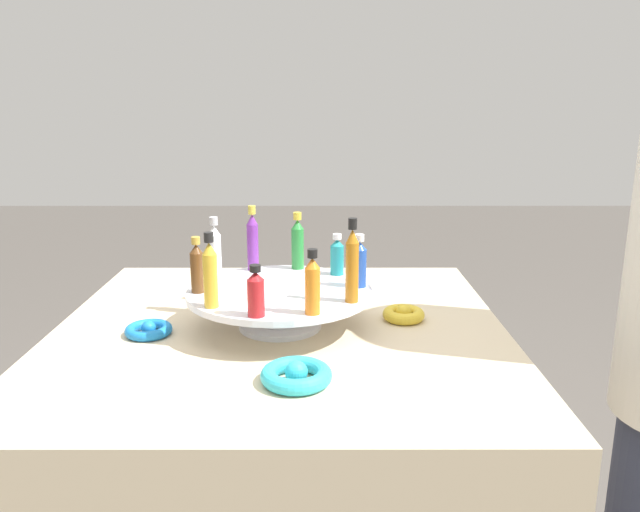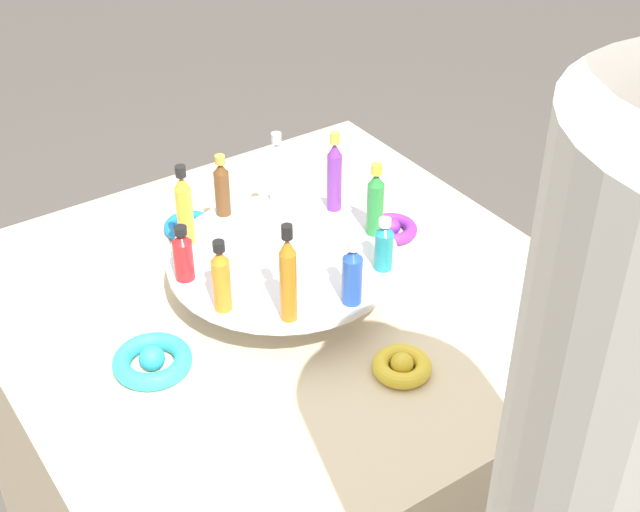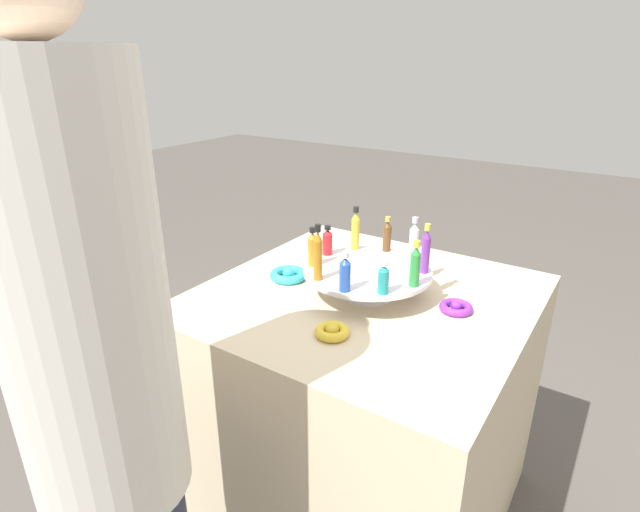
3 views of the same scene
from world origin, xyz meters
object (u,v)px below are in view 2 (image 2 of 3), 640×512
at_px(bottle_clear, 277,171).
at_px(ribbon_bow_gold, 402,366).
at_px(bottle_brown, 222,187).
at_px(ribbon_bow_blue, 189,226).
at_px(bottle_red, 183,255).
at_px(bottle_teal, 384,246).
at_px(ribbon_bow_purple, 392,229).
at_px(bottle_gold, 184,208).
at_px(bottle_amber, 288,277).
at_px(bottle_blue, 352,274).
at_px(bottle_orange, 221,278).
at_px(bottle_green, 375,202).
at_px(bottle_purple, 334,175).
at_px(ribbon_bow_teal, 152,361).
at_px(display_stand, 284,265).

bearing_deg(bottle_clear, ribbon_bow_gold, 174.78).
relative_size(bottle_brown, ribbon_bow_blue, 1.21).
height_order(bottle_clear, ribbon_bow_gold, bottle_clear).
xyz_separation_m(bottle_red, bottle_teal, (-0.14, -0.25, -0.00)).
distance_m(bottle_clear, ribbon_bow_purple, 0.23).
height_order(bottle_gold, bottle_amber, bottle_amber).
distance_m(bottle_brown, bottle_blue, 0.30).
bearing_deg(bottle_teal, bottle_brown, 24.85).
distance_m(bottle_clear, bottle_brown, 0.09).
distance_m(bottle_clear, bottle_gold, 0.18).
height_order(bottle_gold, bottle_blue, bottle_gold).
bearing_deg(bottle_gold, bottle_clear, -83.15).
distance_m(bottle_orange, ribbon_bow_blue, 0.34).
xyz_separation_m(bottle_green, bottle_purple, (0.09, 0.01, 0.01)).
xyz_separation_m(bottle_orange, bottle_teal, (-0.05, -0.24, -0.01)).
relative_size(bottle_brown, bottle_teal, 1.25).
distance_m(bottle_brown, bottle_red, 0.18).
relative_size(bottle_red, bottle_orange, 0.79).
bearing_deg(bottle_brown, bottle_green, -137.15).
distance_m(ribbon_bow_gold, ribbon_bow_purple, 0.35).
xyz_separation_m(bottle_orange, ribbon_bow_teal, (0.02, 0.10, -0.11)).
height_order(display_stand, bottle_gold, bottle_gold).
distance_m(bottle_red, ribbon_bow_gold, 0.35).
bearing_deg(ribbon_bow_blue, bottle_red, 152.81).
xyz_separation_m(display_stand, bottle_clear, (0.13, -0.07, 0.08)).
xyz_separation_m(bottle_teal, ribbon_bow_purple, (0.15, -0.14, -0.10)).
relative_size(bottle_teal, ribbon_bow_teal, 0.76).
height_order(bottle_blue, ribbon_bow_teal, bottle_blue).
xyz_separation_m(bottle_amber, ribbon_bow_gold, (-0.11, -0.11, -0.13)).
bearing_deg(bottle_red, bottle_brown, -47.15).
distance_m(bottle_orange, ribbon_bow_purple, 0.41).
xyz_separation_m(bottle_purple, bottle_amber, (-0.20, 0.21, 0.01)).
height_order(bottle_red, ribbon_bow_gold, bottle_red).
height_order(bottle_brown, bottle_gold, bottle_gold).
height_order(ribbon_bow_gold, ribbon_bow_purple, ribbon_bow_gold).
distance_m(display_stand, bottle_clear, 0.17).
xyz_separation_m(bottle_gold, ribbon_bow_purple, (-0.07, -0.35, -0.13)).
height_order(bottle_green, ribbon_bow_teal, bottle_green).
xyz_separation_m(bottle_brown, bottle_red, (-0.12, 0.13, -0.01)).
height_order(bottle_red, bottle_orange, bottle_orange).
bearing_deg(ribbon_bow_teal, bottle_red, -53.40).
distance_m(bottle_brown, bottle_orange, 0.25).
relative_size(bottle_purple, bottle_red, 1.56).
height_order(bottle_blue, ribbon_bow_gold, bottle_blue).
bearing_deg(bottle_amber, display_stand, -29.15).
distance_m(bottle_green, ribbon_bow_blue, 0.35).
bearing_deg(bottle_purple, bottle_green, -173.15).
xyz_separation_m(bottle_clear, bottle_blue, (-0.28, 0.06, -0.01)).
relative_size(bottle_orange, ribbon_bow_blue, 1.28).
bearing_deg(ribbon_bow_blue, ribbon_bow_purple, -125.67).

